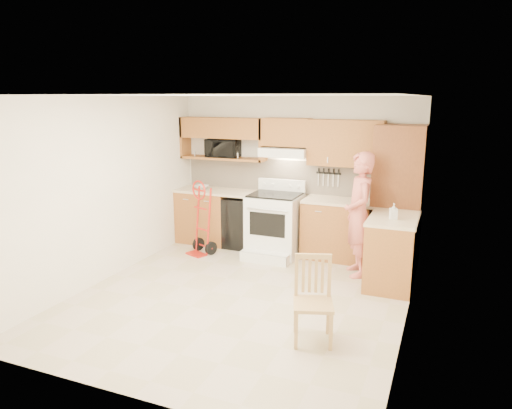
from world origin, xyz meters
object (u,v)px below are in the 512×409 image
Objects in this scene: person at (359,215)px; microwave at (223,148)px; hand_truck at (200,221)px; dining_chair at (313,301)px; range at (273,220)px.

microwave is at bearing -130.07° from person.
hand_truck is (-0.06, -0.78, -1.10)m from microwave.
hand_truck is 1.22× the size of dining_chair.
dining_chair is (2.39, -2.83, -1.20)m from microwave.
hand_truck reaches higher than dining_chair.
dining_chair is at bearing -18.12° from hand_truck.
dining_chair is at bearing -61.36° from range.
range is at bearing 100.17° from dining_chair.
microwave reaches higher than person.
dining_chair is (2.45, -2.06, -0.10)m from hand_truck.
person reaches higher than dining_chair.
microwave is at bearing 159.46° from range.
hand_truck is at bearing -161.32° from range.
microwave is 1.35m from hand_truck.
person is 1.62× the size of hand_truck.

